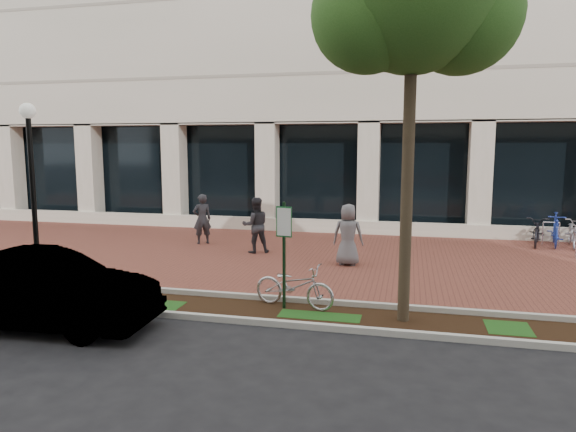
% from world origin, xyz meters
% --- Properties ---
extents(ground, '(120.00, 120.00, 0.00)m').
position_xyz_m(ground, '(0.00, 0.00, 0.00)').
color(ground, black).
rests_on(ground, ground).
extents(brick_plaza, '(40.00, 9.00, 0.01)m').
position_xyz_m(brick_plaza, '(0.00, 0.00, 0.01)').
color(brick_plaza, brown).
rests_on(brick_plaza, ground).
extents(planting_strip, '(40.00, 1.50, 0.01)m').
position_xyz_m(planting_strip, '(0.00, -5.25, 0.01)').
color(planting_strip, black).
rests_on(planting_strip, ground).
extents(curb_plaza_side, '(40.00, 0.12, 0.12)m').
position_xyz_m(curb_plaza_side, '(0.00, -4.50, 0.06)').
color(curb_plaza_side, beige).
rests_on(curb_plaza_side, ground).
extents(curb_street_side, '(40.00, 0.12, 0.12)m').
position_xyz_m(curb_street_side, '(0.00, -6.00, 0.06)').
color(curb_street_side, beige).
rests_on(curb_street_side, ground).
extents(near_office_building, '(40.00, 12.12, 16.00)m').
position_xyz_m(near_office_building, '(0.00, 10.47, 10.05)').
color(near_office_building, beige).
rests_on(near_office_building, ground).
extents(parking_sign, '(0.34, 0.07, 2.20)m').
position_xyz_m(parking_sign, '(1.09, -4.96, 1.42)').
color(parking_sign, '#123319').
rests_on(parking_sign, ground).
extents(lamppost, '(0.36, 0.36, 4.28)m').
position_xyz_m(lamppost, '(-5.02, -4.60, 2.42)').
color(lamppost, black).
rests_on(lamppost, ground).
extents(locked_bicycle, '(1.85, 0.97, 0.92)m').
position_xyz_m(locked_bicycle, '(1.28, -4.82, 0.46)').
color(locked_bicycle, '#BBBCC0').
rests_on(locked_bicycle, ground).
extents(pedestrian_left, '(0.74, 0.69, 1.71)m').
position_xyz_m(pedestrian_left, '(-3.28, 1.24, 0.85)').
color(pedestrian_left, '#2B2B30').
rests_on(pedestrian_left, ground).
extents(pedestrian_mid, '(1.05, 0.96, 1.74)m').
position_xyz_m(pedestrian_mid, '(-1.09, 0.26, 0.87)').
color(pedestrian_mid, '#2B2C31').
rests_on(pedestrian_mid, ground).
extents(pedestrian_right, '(0.85, 0.55, 1.73)m').
position_xyz_m(pedestrian_right, '(1.90, -0.76, 0.86)').
color(pedestrian_right, slate).
rests_on(pedestrian_right, ground).
extents(bike_rack_cluster, '(3.13, 2.02, 1.11)m').
position_xyz_m(bike_rack_cluster, '(8.83, 3.53, 0.52)').
color(bike_rack_cluster, black).
rests_on(bike_rack_cluster, ground).
extents(sedan_near_curb, '(4.32, 1.70, 1.40)m').
position_xyz_m(sedan_near_curb, '(-2.98, -7.03, 0.70)').
color(sedan_near_curb, '#A2A2A7').
rests_on(sedan_near_curb, ground).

